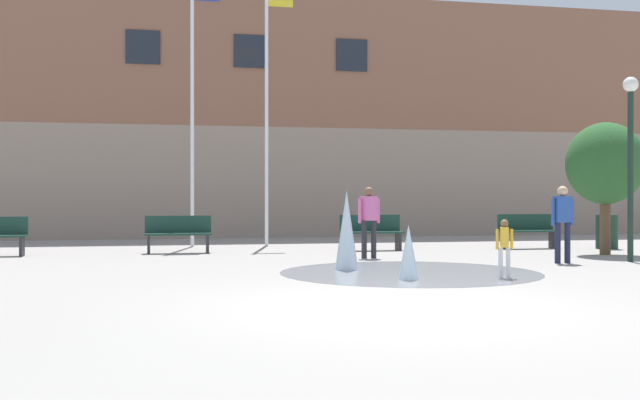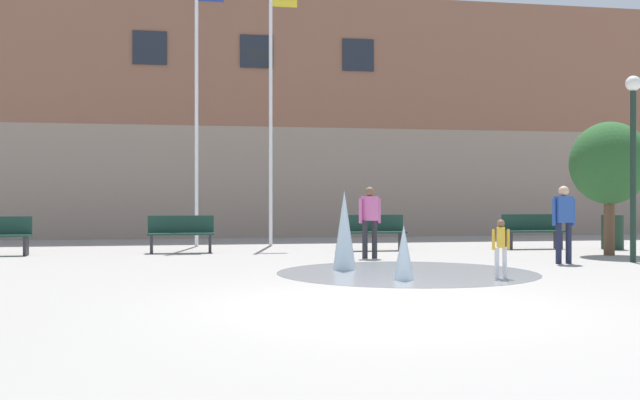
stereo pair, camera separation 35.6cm
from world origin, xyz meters
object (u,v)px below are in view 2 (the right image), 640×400
(flagpole_left, at_px, (198,100))
(lamp_post_right_lane, at_px, (633,140))
(park_bench_under_left_flagpole, at_px, (181,233))
(child_running, at_px, (501,244))
(trash_can, at_px, (612,232))
(flagpole_right, at_px, (272,102))
(street_tree_near_building, at_px, (609,164))
(park_bench_center, at_px, (374,232))
(adult_watching, at_px, (564,218))
(adult_near_bench, at_px, (370,216))
(park_bench_under_right_flagpole, at_px, (532,231))

(flagpole_left, relative_size, lamp_post_right_lane, 1.96)
(park_bench_under_left_flagpole, bearing_deg, child_running, -52.59)
(park_bench_under_left_flagpole, xyz_separation_m, trash_can, (11.11, -0.72, -0.03))
(child_running, xyz_separation_m, flagpole_right, (-2.77, 9.23, 3.45))
(lamp_post_right_lane, height_order, street_tree_near_building, lamp_post_right_lane)
(park_bench_center, distance_m, adult_watching, 5.28)
(park_bench_center, xyz_separation_m, adult_watching, (2.85, -4.41, 0.45))
(park_bench_under_left_flagpole, bearing_deg, adult_watching, -30.04)
(park_bench_under_left_flagpole, bearing_deg, flagpole_right, 43.12)
(child_running, distance_m, flagpole_left, 10.99)
(adult_near_bench, distance_m, flagpole_right, 5.90)
(park_bench_under_right_flagpole, bearing_deg, child_running, -119.85)
(adult_near_bench, height_order, lamp_post_right_lane, lamp_post_right_lane)
(adult_near_bench, xyz_separation_m, trash_can, (6.96, 1.69, -0.48))
(child_running, bearing_deg, park_bench_under_right_flagpole, -9.90)
(adult_near_bench, distance_m, lamp_post_right_lane, 5.76)
(child_running, xyz_separation_m, street_tree_near_building, (4.62, 4.34, 1.57))
(adult_watching, bearing_deg, street_tree_near_building, 38.94)
(park_bench_center, height_order, adult_watching, adult_watching)
(park_bench_center, relative_size, park_bench_under_right_flagpole, 1.00)
(flagpole_right, xyz_separation_m, trash_can, (8.61, -3.06, -3.58))
(flagpole_left, xyz_separation_m, flagpole_right, (2.06, 0.00, -0.03))
(flagpole_right, bearing_deg, adult_near_bench, -70.83)
(adult_near_bench, relative_size, child_running, 1.61)
(street_tree_near_building, bearing_deg, adult_watching, -138.80)
(child_running, height_order, flagpole_right, flagpole_right)
(adult_near_bench, relative_size, street_tree_near_building, 0.51)
(adult_watching, height_order, lamp_post_right_lane, lamp_post_right_lane)
(park_bench_under_right_flagpole, relative_size, adult_watching, 1.01)
(child_running, relative_size, adult_watching, 0.62)
(child_running, height_order, street_tree_near_building, street_tree_near_building)
(flagpole_left, height_order, street_tree_near_building, flagpole_left)
(adult_near_bench, bearing_deg, adult_watching, 19.21)
(child_running, distance_m, adult_watching, 3.46)
(park_bench_under_left_flagpole, bearing_deg, adult_near_bench, -30.05)
(flagpole_right, distance_m, trash_can, 9.81)
(adult_near_bench, distance_m, trash_can, 7.17)
(flagpole_left, bearing_deg, flagpole_right, 0.00)
(park_bench_under_left_flagpole, distance_m, flagpole_left, 4.30)
(adult_near_bench, height_order, trash_can, adult_near_bench)
(adult_near_bench, xyz_separation_m, lamp_post_right_lane, (5.15, -2.01, 1.61))
(park_bench_center, height_order, flagpole_left, flagpole_left)
(park_bench_under_left_flagpole, relative_size, lamp_post_right_lane, 0.41)
(park_bench_under_left_flagpole, distance_m, lamp_post_right_lane, 10.50)
(park_bench_center, height_order, trash_can, park_bench_center)
(park_bench_center, distance_m, flagpole_left, 6.17)
(street_tree_near_building, bearing_deg, park_bench_under_right_flagpole, 108.23)
(adult_near_bench, xyz_separation_m, flagpole_left, (-3.71, 4.74, 3.13))
(flagpole_left, height_order, flagpole_right, flagpole_left)
(child_running, distance_m, flagpole_right, 10.24)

